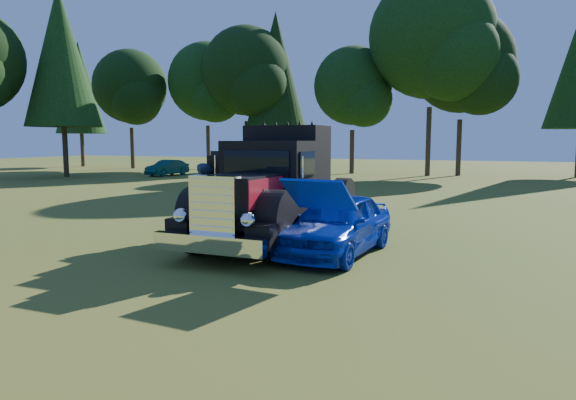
{
  "coord_description": "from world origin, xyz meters",
  "views": [
    {
      "loc": [
        6.7,
        -10.09,
        2.61
      ],
      "look_at": [
        2.25,
        0.8,
        1.24
      ],
      "focal_mm": 32.0,
      "sensor_mm": 36.0,
      "label": 1
    }
  ],
  "objects_px": {
    "hotrod_coupe": "(337,224)",
    "spectator_near": "(206,200)",
    "distant_teal_car": "(167,168)",
    "spectator_far": "(209,204)",
    "diamond_t_truck": "(275,192)"
  },
  "relations": [
    {
      "from": "hotrod_coupe",
      "to": "spectator_near",
      "type": "relative_size",
      "value": 2.17
    },
    {
      "from": "spectator_near",
      "to": "distant_teal_car",
      "type": "distance_m",
      "value": 25.09
    },
    {
      "from": "spectator_far",
      "to": "distant_teal_car",
      "type": "bearing_deg",
      "value": 73.27
    },
    {
      "from": "spectator_far",
      "to": "distant_teal_car",
      "type": "relative_size",
      "value": 0.55
    },
    {
      "from": "spectator_near",
      "to": "distant_teal_car",
      "type": "height_order",
      "value": "spectator_near"
    },
    {
      "from": "diamond_t_truck",
      "to": "spectator_near",
      "type": "relative_size",
      "value": 3.59
    },
    {
      "from": "diamond_t_truck",
      "to": "distant_teal_car",
      "type": "distance_m",
      "value": 26.4
    },
    {
      "from": "diamond_t_truck",
      "to": "hotrod_coupe",
      "type": "xyz_separation_m",
      "value": [
        1.94,
        -0.86,
        -0.57
      ]
    },
    {
      "from": "diamond_t_truck",
      "to": "spectator_near",
      "type": "height_order",
      "value": "diamond_t_truck"
    },
    {
      "from": "hotrod_coupe",
      "to": "spectator_far",
      "type": "bearing_deg",
      "value": 175.51
    },
    {
      "from": "diamond_t_truck",
      "to": "spectator_far",
      "type": "bearing_deg",
      "value": -159.82
    },
    {
      "from": "spectator_near",
      "to": "spectator_far",
      "type": "relative_size",
      "value": 1.03
    },
    {
      "from": "distant_teal_car",
      "to": "spectator_far",
      "type": "bearing_deg",
      "value": -44.65
    },
    {
      "from": "diamond_t_truck",
      "to": "spectator_far",
      "type": "height_order",
      "value": "diamond_t_truck"
    },
    {
      "from": "hotrod_coupe",
      "to": "spectator_far",
      "type": "distance_m",
      "value": 3.55
    }
  ]
}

